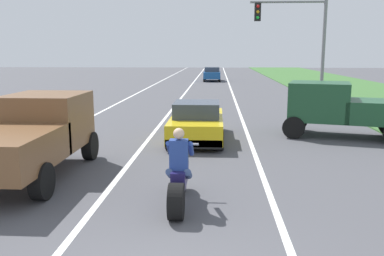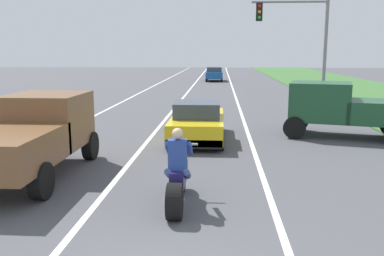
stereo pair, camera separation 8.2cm
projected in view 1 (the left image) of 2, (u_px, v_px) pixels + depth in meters
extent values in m
cube|color=white|center=(116.00, 104.00, 24.66)|extent=(0.14, 120.00, 0.01)
cube|color=white|center=(237.00, 105.00, 24.24)|extent=(0.14, 120.00, 0.01)
cube|color=white|center=(176.00, 105.00, 24.45)|extent=(0.14, 120.00, 0.01)
cylinder|color=black|center=(176.00, 201.00, 7.64)|extent=(0.28, 0.69, 0.69)
cylinder|color=black|center=(183.00, 178.00, 9.17)|extent=(0.12, 0.63, 0.63)
cube|color=#1E194C|center=(180.00, 175.00, 8.40)|extent=(0.28, 1.10, 0.36)
cylinder|color=#B2B2B7|center=(183.00, 163.00, 9.02)|extent=(0.08, 0.36, 0.73)
cylinder|color=#A5A5AA|center=(183.00, 144.00, 8.93)|extent=(0.70, 0.05, 0.05)
cube|color=navy|center=(179.00, 155.00, 8.09)|extent=(0.36, 0.24, 0.60)
sphere|color=beige|center=(179.00, 134.00, 8.02)|extent=(0.22, 0.22, 0.22)
cylinder|color=#384C7A|center=(170.00, 174.00, 8.20)|extent=(0.14, 0.47, 0.32)
cylinder|color=navy|center=(169.00, 148.00, 8.39)|extent=(0.10, 0.51, 0.40)
cylinder|color=#384C7A|center=(188.00, 174.00, 8.18)|extent=(0.14, 0.47, 0.32)
cylinder|color=navy|center=(191.00, 149.00, 8.36)|extent=(0.10, 0.51, 0.40)
cube|color=yellow|center=(197.00, 125.00, 14.67)|extent=(1.80, 4.30, 0.64)
cube|color=#333D4C|center=(197.00, 109.00, 14.36)|extent=(1.56, 1.70, 0.52)
cube|color=black|center=(194.00, 144.00, 12.70)|extent=(1.76, 0.20, 0.28)
cylinder|color=black|center=(179.00, 123.00, 16.32)|extent=(0.24, 0.64, 0.64)
cylinder|color=black|center=(219.00, 123.00, 16.23)|extent=(0.24, 0.64, 0.64)
cylinder|color=black|center=(170.00, 140.00, 13.18)|extent=(0.24, 0.64, 0.64)
cylinder|color=black|center=(220.00, 140.00, 13.08)|extent=(0.24, 0.64, 0.64)
cube|color=brown|center=(48.00, 120.00, 11.06)|extent=(1.90, 2.10, 1.40)
cube|color=#333D4C|center=(52.00, 104.00, 11.33)|extent=(1.67, 0.29, 0.57)
cube|color=brown|center=(6.00, 150.00, 8.90)|extent=(1.90, 2.70, 0.80)
cylinder|color=black|center=(32.00, 145.00, 12.05)|extent=(0.28, 0.80, 0.80)
cylinder|color=black|center=(90.00, 146.00, 11.95)|extent=(0.28, 0.80, 0.80)
cylinder|color=black|center=(42.00, 181.00, 8.66)|extent=(0.28, 0.80, 0.80)
cube|color=#1E4C2D|center=(319.00, 101.00, 15.27)|extent=(2.52, 2.38, 1.40)
cube|color=#333D4C|center=(310.00, 91.00, 15.31)|extent=(0.71, 1.69, 0.57)
cylinder|color=black|center=(294.00, 127.00, 14.87)|extent=(0.85, 0.48, 0.80)
cylinder|color=black|center=(297.00, 120.00, 16.49)|extent=(0.85, 0.48, 0.80)
cylinder|color=gray|center=(323.00, 53.00, 21.46)|extent=(0.18, 0.18, 6.00)
cylinder|color=gray|center=(288.00, 2.00, 21.10)|extent=(3.84, 0.12, 0.12)
cube|color=black|center=(258.00, 12.00, 21.28)|extent=(0.32, 0.24, 0.90)
sphere|color=red|center=(258.00, 6.00, 21.09)|extent=(0.16, 0.16, 0.16)
sphere|color=orange|center=(258.00, 12.00, 21.14)|extent=(0.16, 0.16, 0.16)
sphere|color=green|center=(258.00, 17.00, 21.19)|extent=(0.16, 0.16, 0.16)
cube|color=#194C8C|center=(212.00, 75.00, 44.50)|extent=(1.76, 4.00, 0.70)
cube|color=#333D4C|center=(212.00, 69.00, 44.20)|extent=(1.56, 2.00, 0.50)
cylinder|color=black|center=(205.00, 77.00, 45.99)|extent=(0.20, 0.60, 0.60)
cylinder|color=black|center=(219.00, 77.00, 45.89)|extent=(0.20, 0.60, 0.60)
cylinder|color=black|center=(204.00, 79.00, 43.24)|extent=(0.20, 0.60, 0.60)
cylinder|color=black|center=(219.00, 79.00, 43.14)|extent=(0.20, 0.60, 0.60)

